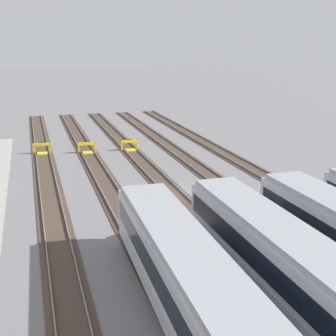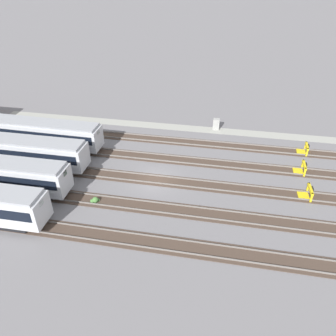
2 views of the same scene
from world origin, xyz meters
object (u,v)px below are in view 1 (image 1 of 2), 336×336
subway_car_front_row_leftmost (287,266)px  bumper_stop_near_inner_track (87,148)px  bumper_stop_nearest_track (42,149)px  subway_car_back_row_rightmost (188,281)px  weed_clump (261,207)px  bumper_stop_middle_track (130,146)px

subway_car_front_row_leftmost → bumper_stop_near_inner_track: size_ratio=8.99×
bumper_stop_nearest_track → subway_car_back_row_rightmost: bearing=7.9°
subway_car_front_row_leftmost → weed_clump: size_ratio=19.57×
bumper_stop_near_inner_track → weed_clump: bearing=24.3°
subway_car_front_row_leftmost → bumper_stop_middle_track: 33.48m
subway_car_front_row_leftmost → bumper_stop_near_inner_track: subway_car_front_row_leftmost is taller
bumper_stop_nearest_track → weed_clump: 26.92m
bumper_stop_near_inner_track → bumper_stop_middle_track: same height
bumper_stop_near_inner_track → bumper_stop_middle_track: bearing=88.7°
subway_car_front_row_leftmost → bumper_stop_nearest_track: size_ratio=8.96×
subway_car_back_row_rightmost → weed_clump: subway_car_back_row_rightmost is taller
subway_car_back_row_rightmost → bumper_stop_nearest_track: 34.95m
subway_car_front_row_leftmost → subway_car_back_row_rightmost: (0.00, -4.74, 0.00)m
bumper_stop_nearest_track → bumper_stop_middle_track: size_ratio=1.00×
subway_car_front_row_leftmost → subway_car_back_row_rightmost: bearing=-90.0°
bumper_stop_near_inner_track → weed_clump: size_ratio=2.18×
subway_car_back_row_rightmost → bumper_stop_near_inner_track: size_ratio=9.01×
subway_car_front_row_leftmost → weed_clump: (-11.91, 4.96, -1.80)m
weed_clump → bumper_stop_nearest_track: bearing=-147.4°
subway_car_back_row_rightmost → bumper_stop_middle_track: size_ratio=9.00×
weed_clump → bumper_stop_middle_track: bearing=-166.9°
subway_car_back_row_rightmost → bumper_stop_near_inner_track: subway_car_back_row_rightmost is taller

